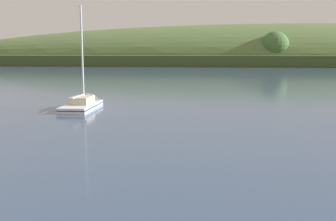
{
  "coord_description": "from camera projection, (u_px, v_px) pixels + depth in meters",
  "views": [
    {
      "loc": [
        2.51,
        8.63,
        6.74
      ],
      "look_at": [
        1.24,
        41.88,
        1.54
      ],
      "focal_mm": 41.49,
      "sensor_mm": 36.0,
      "label": 1
    }
  ],
  "objects": [
    {
      "name": "far_shoreline_hill",
      "position": [
        275.0,
        63.0,
        195.9
      ],
      "size": [
        517.17,
        110.12,
        39.66
      ],
      "rotation": [
        0.0,
        0.0,
        -0.06
      ],
      "color": "#3C4E24",
      "rests_on": "ground"
    },
    {
      "name": "sailboat_midwater_white",
      "position": [
        85.0,
        105.0,
        45.82
      ],
      "size": [
        3.5,
        8.82,
        13.15
      ],
      "rotation": [
        0.0,
        0.0,
        1.52
      ],
      "color": "white",
      "rests_on": "ground"
    }
  ]
}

